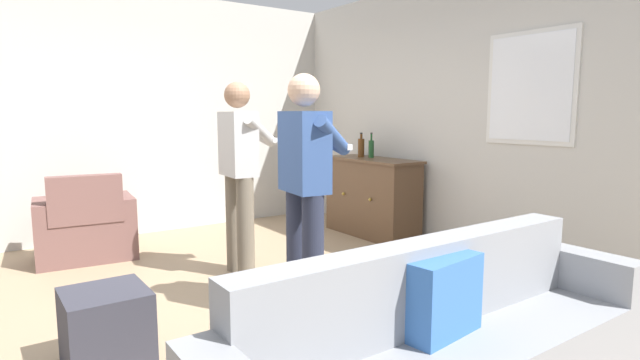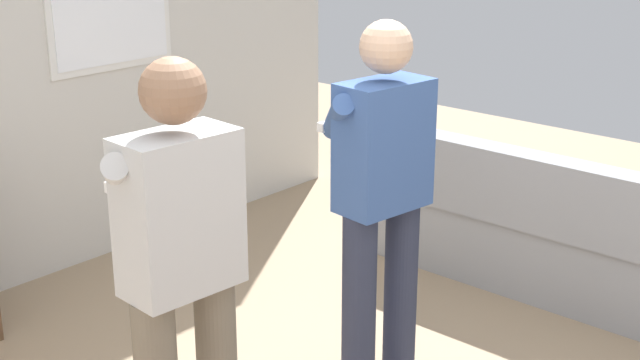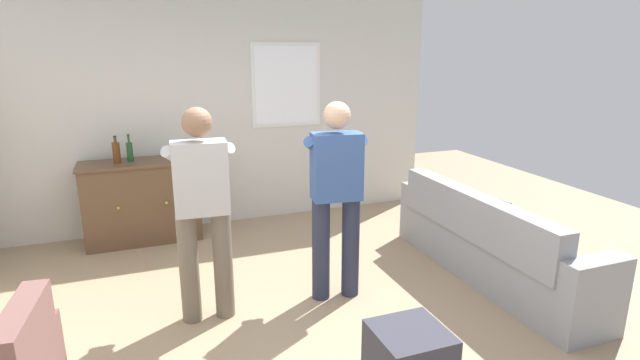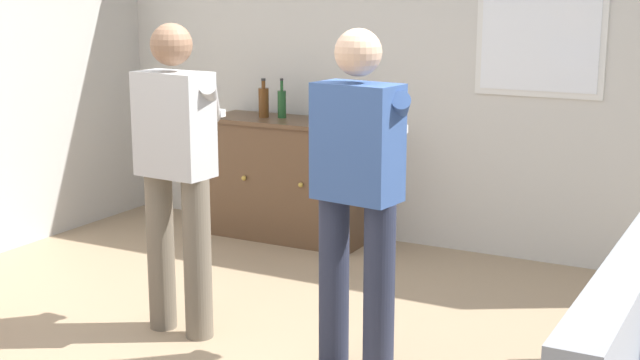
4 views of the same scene
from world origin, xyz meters
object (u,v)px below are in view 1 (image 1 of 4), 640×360
(sideboard_cabinet, at_px, (372,197))
(armchair, at_px, (86,230))
(bottle_wine_green, at_px, (361,147))
(person_standing_right, at_px, (306,183))
(bottle_liquor_amber, at_px, (371,148))
(person_standing_left, at_px, (240,169))
(couch, at_px, (449,359))
(ottoman, at_px, (106,328))

(sideboard_cabinet, bearing_deg, armchair, -106.37)
(bottle_wine_green, distance_m, person_standing_right, 2.56)
(bottle_liquor_amber, distance_m, person_standing_left, 1.99)
(couch, relative_size, sideboard_cabinet, 1.93)
(sideboard_cabinet, bearing_deg, bottle_wine_green, 178.90)
(bottle_wine_green, bearing_deg, couch, -33.68)
(couch, bearing_deg, armchair, -167.65)
(bottle_liquor_amber, xyz_separation_m, person_standing_right, (1.57, -1.95, -0.07))
(sideboard_cabinet, bearing_deg, bottle_liquor_amber, 148.20)
(bottle_wine_green, xyz_separation_m, ottoman, (1.65, -3.23, -0.80))
(bottle_wine_green, height_order, person_standing_right, person_standing_right)
(sideboard_cabinet, bearing_deg, person_standing_right, -51.89)
(bottle_wine_green, height_order, bottle_liquor_amber, bottle_liquor_amber)
(bottle_liquor_amber, bearing_deg, couch, -35.37)
(armchair, xyz_separation_m, bottle_liquor_amber, (0.78, 2.97, 0.72))
(person_standing_left, bearing_deg, sideboard_cabinet, 102.45)
(person_standing_left, bearing_deg, person_standing_right, -1.53)
(person_standing_right, bearing_deg, sideboard_cabinet, 128.11)
(couch, relative_size, bottle_wine_green, 8.24)
(sideboard_cabinet, relative_size, bottle_wine_green, 4.27)
(bottle_liquor_amber, bearing_deg, ottoman, -65.07)
(armchair, bearing_deg, sideboard_cabinet, 73.63)
(couch, bearing_deg, sideboard_cabinet, 144.54)
(bottle_liquor_amber, relative_size, person_standing_left, 0.17)
(armchair, distance_m, ottoman, 2.32)
(armchair, relative_size, ottoman, 2.13)
(couch, relative_size, person_standing_right, 1.42)
(person_standing_left, bearing_deg, armchair, -140.68)
(couch, distance_m, armchair, 3.88)
(ottoman, bearing_deg, person_standing_left, 127.39)
(ottoman, relative_size, person_standing_left, 0.26)
(couch, distance_m, bottle_liquor_amber, 3.76)
(bottle_wine_green, relative_size, ottoman, 0.66)
(ottoman, distance_m, person_standing_left, 1.84)
(person_standing_right, bearing_deg, ottoman, -92.18)
(armchair, distance_m, bottle_wine_green, 3.08)
(ottoman, bearing_deg, bottle_wine_green, 117.10)
(bottle_wine_green, height_order, person_standing_left, person_standing_left)
(sideboard_cabinet, distance_m, bottle_wine_green, 0.60)
(person_standing_right, bearing_deg, bottle_wine_green, 131.72)
(armchair, height_order, person_standing_right, person_standing_right)
(couch, xyz_separation_m, sideboard_cabinet, (-2.93, 2.09, 0.13))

